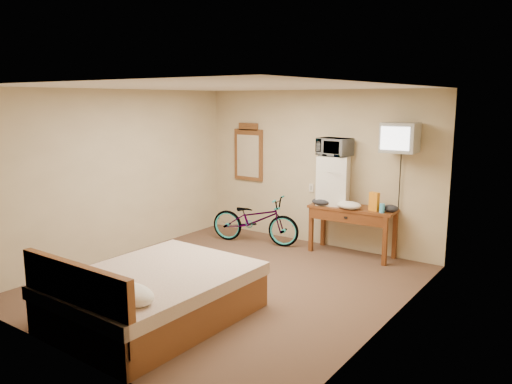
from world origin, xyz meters
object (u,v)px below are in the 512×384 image
crt_television (400,138)px  bicycle (255,220)px  blue_cup (382,208)px  bed (150,295)px  wall_mirror (248,153)px  mini_fridge (334,180)px  microwave (334,147)px  desk (352,215)px

crt_television → bicycle: (-2.25, -0.33, -1.43)m
crt_television → blue_cup: bearing=-151.9°
blue_cup → bed: bearing=-111.0°
wall_mirror → blue_cup: bearing=-7.5°
mini_fridge → microwave: microwave is taller
desk → mini_fridge: bearing=170.2°
wall_mirror → desk: bearing=-7.3°
wall_mirror → mini_fridge: bearing=-6.8°
desk → blue_cup: blue_cup is taller
mini_fridge → wall_mirror: bearing=173.2°
blue_cup → wall_mirror: size_ratio=0.13×
desk → blue_cup: size_ratio=10.19×
mini_fridge → bicycle: size_ratio=0.50×
mini_fridge → wall_mirror: wall_mirror is taller
mini_fridge → bicycle: 1.47m
bed → blue_cup: bearing=69.0°
blue_cup → bicycle: size_ratio=0.09×
blue_cup → bed: bed is taller
desk → microwave: size_ratio=2.69×
microwave → crt_television: 1.04m
desk → mini_fridge: 0.61m
mini_fridge → bed: mini_fridge is taller
wall_mirror → microwave: bearing=-6.8°
bed → microwave: bearing=83.1°
desk → bed: size_ratio=0.63×
microwave → desk: bearing=-2.0°
blue_cup → crt_television: (0.18, 0.09, 1.01)m
mini_fridge → bicycle: mini_fridge is taller
blue_cup → bicycle: bearing=-173.6°
mini_fridge → blue_cup: 0.91m
blue_cup → wall_mirror: 2.72m
mini_fridge → crt_television: (1.02, -0.04, 0.70)m
wall_mirror → bicycle: 1.30m
desk → wall_mirror: size_ratio=1.32×
bed → crt_television: bearing=67.0°
desk → blue_cup: (0.50, -0.07, 0.19)m
bed → bicycle: bearing=104.7°
crt_television → bed: (-1.44, -3.39, -1.53)m
blue_cup → mini_fridge: bearing=171.0°
bicycle → wall_mirror: bearing=30.5°
mini_fridge → microwave: 0.51m
crt_television → bed: bearing=-113.0°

